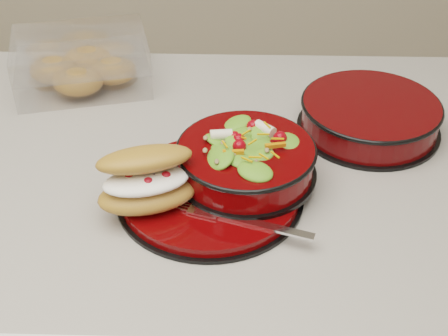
{
  "coord_description": "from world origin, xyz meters",
  "views": [
    {
      "loc": [
        -0.01,
        -0.8,
        1.49
      ],
      "look_at": [
        -0.03,
        -0.07,
        0.94
      ],
      "focal_mm": 50.0,
      "sensor_mm": 36.0,
      "label": 1
    }
  ],
  "objects_px": {
    "croissant": "(147,180)",
    "pastry_box": "(82,64)",
    "salad_bowl": "(246,156)",
    "extra_bowl": "(370,115)",
    "fork": "(246,221)",
    "dinner_plate": "(211,192)"
  },
  "relations": [
    {
      "from": "salad_bowl",
      "to": "pastry_box",
      "type": "xyz_separation_m",
      "value": [
        -0.31,
        0.3,
        -0.01
      ]
    },
    {
      "from": "extra_bowl",
      "to": "salad_bowl",
      "type": "bearing_deg",
      "value": -143.15
    },
    {
      "from": "croissant",
      "to": "fork",
      "type": "relative_size",
      "value": 0.88
    },
    {
      "from": "croissant",
      "to": "pastry_box",
      "type": "xyz_separation_m",
      "value": [
        -0.17,
        0.37,
        -0.02
      ]
    },
    {
      "from": "salad_bowl",
      "to": "extra_bowl",
      "type": "relative_size",
      "value": 0.88
    },
    {
      "from": "pastry_box",
      "to": "fork",
      "type": "bearing_deg",
      "value": -67.18
    },
    {
      "from": "fork",
      "to": "extra_bowl",
      "type": "bearing_deg",
      "value": -19.86
    },
    {
      "from": "dinner_plate",
      "to": "salad_bowl",
      "type": "xyz_separation_m",
      "value": [
        0.05,
        0.03,
        0.04
      ]
    },
    {
      "from": "fork",
      "to": "extra_bowl",
      "type": "distance_m",
      "value": 0.34
    },
    {
      "from": "croissant",
      "to": "extra_bowl",
      "type": "bearing_deg",
      "value": 17.09
    },
    {
      "from": "salad_bowl",
      "to": "croissant",
      "type": "relative_size",
      "value": 1.38
    },
    {
      "from": "fork",
      "to": "pastry_box",
      "type": "height_order",
      "value": "pastry_box"
    },
    {
      "from": "salad_bowl",
      "to": "extra_bowl",
      "type": "height_order",
      "value": "salad_bowl"
    },
    {
      "from": "salad_bowl",
      "to": "extra_bowl",
      "type": "bearing_deg",
      "value": 36.85
    },
    {
      "from": "fork",
      "to": "extra_bowl",
      "type": "height_order",
      "value": "extra_bowl"
    },
    {
      "from": "salad_bowl",
      "to": "croissant",
      "type": "height_order",
      "value": "salad_bowl"
    },
    {
      "from": "dinner_plate",
      "to": "croissant",
      "type": "relative_size",
      "value": 1.8
    },
    {
      "from": "croissant",
      "to": "extra_bowl",
      "type": "relative_size",
      "value": 0.63
    },
    {
      "from": "extra_bowl",
      "to": "fork",
      "type": "bearing_deg",
      "value": -128.42
    },
    {
      "from": "salad_bowl",
      "to": "croissant",
      "type": "distance_m",
      "value": 0.15
    },
    {
      "from": "dinner_plate",
      "to": "salad_bowl",
      "type": "height_order",
      "value": "salad_bowl"
    },
    {
      "from": "fork",
      "to": "extra_bowl",
      "type": "relative_size",
      "value": 0.72
    }
  ]
}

